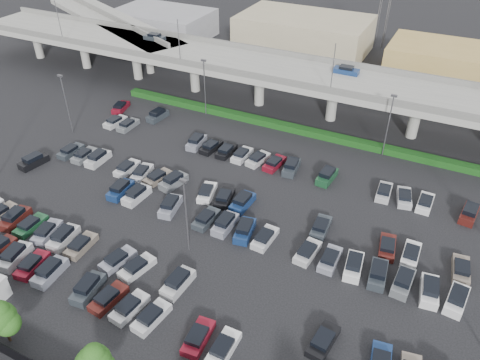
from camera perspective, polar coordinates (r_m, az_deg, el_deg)
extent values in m
plane|color=black|center=(62.17, -2.36, -3.96)|extent=(280.00, 280.00, 0.00)
cube|color=gray|center=(84.11, 8.16, 12.41)|extent=(150.00, 13.00, 1.10)
cube|color=slate|center=(78.24, 6.66, 11.59)|extent=(150.00, 0.50, 1.00)
cube|color=slate|center=(89.31, 9.61, 14.35)|extent=(150.00, 0.50, 1.00)
cylinder|color=gray|center=(121.04, -23.48, 15.04)|extent=(1.80, 1.80, 6.70)
cube|color=slate|center=(120.15, -23.83, 16.44)|extent=(2.60, 9.75, 0.50)
cylinder|color=gray|center=(111.19, -18.43, 14.51)|extent=(1.80, 1.80, 6.70)
cube|color=slate|center=(110.22, -18.74, 16.03)|extent=(2.60, 9.75, 0.50)
cylinder|color=gray|center=(102.30, -12.49, 13.74)|extent=(1.80, 1.80, 6.70)
cube|color=slate|center=(101.24, -12.71, 15.39)|extent=(2.60, 9.75, 0.50)
cylinder|color=gray|center=(94.66, -5.56, 12.65)|extent=(1.80, 1.80, 6.70)
cube|color=slate|center=(93.52, -5.67, 14.43)|extent=(2.60, 9.75, 0.50)
cylinder|color=gray|center=(88.58, 2.37, 11.17)|extent=(1.80, 1.80, 6.70)
cube|color=slate|center=(87.36, 2.42, 13.06)|extent=(2.60, 9.75, 0.50)
cylinder|color=gray|center=(84.41, 11.17, 9.27)|extent=(1.80, 1.80, 6.70)
cube|color=slate|center=(83.13, 11.42, 11.23)|extent=(2.60, 9.75, 0.50)
cylinder|color=gray|center=(82.44, 20.52, 6.99)|extent=(1.80, 1.80, 6.70)
cube|color=slate|center=(81.13, 20.97, 8.95)|extent=(2.60, 9.75, 0.50)
cube|color=#2E353B|center=(101.20, -10.38, 16.68)|extent=(4.40, 1.82, 0.82)
cube|color=black|center=(101.01, -10.42, 17.02)|extent=(2.30, 1.60, 0.50)
cube|color=navy|center=(84.97, 12.81, 12.83)|extent=(4.40, 1.82, 0.82)
cube|color=black|center=(84.74, 12.87, 13.23)|extent=(2.30, 1.60, 0.50)
cylinder|color=#525257|center=(103.99, -21.19, 17.57)|extent=(0.14, 0.14, 8.00)
cylinder|color=#525257|center=(86.42, -7.45, 16.31)|extent=(0.14, 0.14, 8.00)
cylinder|color=#525257|center=(75.43, 11.25, 13.14)|extent=(0.14, 0.14, 8.00)
cube|color=gray|center=(118.33, -15.50, 18.20)|extent=(50.93, 30.13, 1.10)
cube|color=slate|center=(118.06, -15.58, 18.68)|extent=(47.34, 22.43, 1.00)
cylinder|color=gray|center=(136.40, -18.85, 18.05)|extent=(1.60, 1.60, 6.70)
cylinder|color=gray|center=(125.62, -16.65, 17.08)|extent=(1.60, 1.60, 6.70)
cylinder|color=gray|center=(115.08, -14.07, 15.89)|extent=(1.60, 1.60, 6.70)
cylinder|color=gray|center=(104.86, -11.03, 14.44)|extent=(1.60, 1.60, 6.70)
cube|color=#113710|center=(80.97, 6.10, 6.37)|extent=(66.00, 1.60, 1.10)
cylinder|color=#332316|center=(52.54, -26.48, -16.47)|extent=(0.26, 0.26, 1.96)
sphere|color=#205115|center=(50.84, -27.19, -14.74)|extent=(3.04, 3.04, 3.04)
sphere|color=#205115|center=(50.80, -26.42, -15.42)|extent=(2.39, 2.39, 2.39)
sphere|color=#205115|center=(43.96, -17.42, -19.67)|extent=(2.08, 2.08, 2.08)
cube|color=silver|center=(61.03, -25.75, -8.45)|extent=(2.50, 4.64, 1.05)
cube|color=black|center=(60.51, -25.95, -7.88)|extent=(2.00, 2.82, 0.65)
cube|color=maroon|center=(59.29, -23.97, -9.48)|extent=(2.44, 4.62, 0.82)
cube|color=black|center=(58.80, -24.26, -9.15)|extent=(1.92, 2.51, 0.50)
cube|color=gray|center=(57.47, -22.13, -10.39)|extent=(2.16, 4.53, 1.05)
cube|color=black|center=(56.93, -22.31, -9.81)|extent=(1.80, 2.72, 0.65)
cube|color=#2E353B|center=(54.25, -18.01, -12.53)|extent=(2.32, 4.58, 1.05)
cube|color=black|center=(53.67, -18.17, -11.93)|extent=(1.89, 2.77, 0.65)
cube|color=#4B1714|center=(52.86, -15.71, -13.75)|extent=(2.25, 4.56, 0.82)
cube|color=black|center=(52.31, -15.96, -13.43)|extent=(1.82, 2.45, 0.50)
cube|color=silver|center=(51.50, -13.29, -14.93)|extent=(2.31, 4.58, 0.82)
cube|color=black|center=(50.93, -13.53, -14.61)|extent=(1.85, 2.47, 0.50)
cube|color=silver|center=(50.25, -10.72, -16.13)|extent=(2.32, 4.58, 0.82)
cube|color=black|center=(49.67, -10.94, -15.83)|extent=(1.86, 2.47, 0.50)
cube|color=maroon|center=(48.12, -5.10, -18.62)|extent=(2.19, 4.54, 0.82)
cube|color=black|center=(47.52, -5.27, -18.34)|extent=(1.79, 2.43, 0.50)
cube|color=white|center=(47.26, -2.05, -19.87)|extent=(1.82, 4.40, 0.82)
cube|color=black|center=(46.65, -2.19, -19.60)|extent=(1.60, 2.30, 0.50)
cube|color=slate|center=(68.84, -27.19, -3.66)|extent=(2.15, 4.53, 0.82)
cube|color=#4B1714|center=(66.84, -25.73, -4.29)|extent=(2.36, 4.59, 1.05)
cube|color=black|center=(66.37, -25.90, -3.74)|extent=(1.92, 2.78, 0.65)
cube|color=#1A4A2A|center=(65.02, -24.12, -5.12)|extent=(1.88, 4.42, 0.82)
cube|color=black|center=(64.56, -24.38, -4.78)|extent=(1.63, 2.32, 0.50)
cube|color=gray|center=(63.20, -22.45, -5.90)|extent=(2.62, 4.67, 0.82)
cube|color=black|center=(62.73, -22.70, -5.56)|extent=(2.01, 2.56, 0.50)
cube|color=silver|center=(61.38, -20.69, -6.65)|extent=(2.28, 4.57, 1.05)
cube|color=black|center=(60.87, -20.85, -6.06)|extent=(1.87, 2.76, 0.65)
cube|color=slate|center=(59.78, -18.78, -7.59)|extent=(2.06, 4.49, 0.82)
cube|color=black|center=(59.28, -19.02, -7.25)|extent=(1.72, 2.38, 0.50)
cube|color=gray|center=(56.69, -14.66, -9.44)|extent=(2.64, 4.67, 0.82)
cube|color=black|center=(56.16, -14.88, -9.10)|extent=(2.02, 2.57, 0.50)
cube|color=silver|center=(55.28, -12.41, -10.42)|extent=(2.69, 4.68, 0.82)
cube|color=black|center=(54.74, -12.62, -10.08)|extent=(2.04, 2.58, 0.50)
cube|color=silver|center=(52.70, -7.54, -12.38)|extent=(2.03, 4.48, 1.05)
cube|color=black|center=(52.11, -7.61, -11.77)|extent=(1.73, 2.67, 0.65)
cube|color=black|center=(48.38, 10.09, -18.81)|extent=(2.34, 4.59, 0.82)
cube|color=black|center=(47.76, 10.09, -18.53)|extent=(1.87, 2.48, 0.50)
cube|color=black|center=(77.81, -23.84, 2.02)|extent=(2.50, 4.63, 1.05)
cube|color=black|center=(77.41, -23.99, 2.53)|extent=(2.00, 2.82, 0.65)
cube|color=navy|center=(67.23, -14.35, -1.24)|extent=(2.11, 4.51, 1.05)
cube|color=black|center=(66.76, -14.45, -0.67)|extent=(1.77, 2.70, 0.65)
cube|color=silver|center=(65.70, -12.48, -1.88)|extent=(2.07, 4.50, 1.05)
cube|color=black|center=(65.22, -12.57, -1.30)|extent=(1.75, 2.69, 0.65)
cube|color=gray|center=(62.90, -8.48, -3.24)|extent=(2.59, 4.66, 1.05)
cube|color=black|center=(62.40, -8.55, -2.65)|extent=(2.05, 2.85, 0.65)
cube|color=#2E353B|center=(60.54, -4.12, -4.79)|extent=(2.04, 4.49, 0.82)
cube|color=black|center=(60.01, -4.24, -4.43)|extent=(1.72, 2.38, 0.50)
cube|color=gray|center=(59.41, -1.81, -5.46)|extent=(1.87, 4.42, 1.05)
cube|color=black|center=(58.88, -1.83, -4.86)|extent=(1.63, 2.62, 0.65)
cube|color=navy|center=(58.46, 0.58, -6.24)|extent=(2.52, 4.64, 1.05)
cube|color=black|center=(57.92, 0.59, -5.63)|extent=(2.01, 2.83, 0.65)
cube|color=silver|center=(57.70, 3.06, -7.12)|extent=(2.08, 4.50, 0.82)
cube|color=black|center=(57.14, 3.00, -6.77)|extent=(1.74, 2.39, 0.50)
cube|color=silver|center=(56.40, 8.23, -8.72)|extent=(2.27, 4.57, 0.82)
cube|color=black|center=(55.83, 8.22, -8.38)|extent=(1.83, 2.45, 0.50)
cube|color=gray|center=(55.94, 10.92, -9.52)|extent=(1.85, 4.41, 0.82)
cube|color=black|center=(55.36, 10.93, -9.19)|extent=(1.62, 2.31, 0.50)
cube|color=white|center=(55.53, 13.67, -10.22)|extent=(2.31, 4.58, 1.05)
cube|color=black|center=(54.96, 13.78, -9.62)|extent=(1.89, 2.77, 0.65)
cube|color=#2E353B|center=(55.34, 16.44, -11.00)|extent=(2.25, 4.56, 1.05)
cube|color=black|center=(54.77, 16.58, -10.40)|extent=(1.85, 2.75, 0.65)
cube|color=slate|center=(55.28, 19.24, -11.75)|extent=(2.07, 4.50, 1.05)
cube|color=black|center=(54.71, 19.41, -11.15)|extent=(1.75, 2.69, 0.65)
cube|color=white|center=(55.36, 22.06, -12.47)|extent=(2.33, 4.58, 1.05)
cube|color=black|center=(54.79, 22.25, -11.88)|extent=(1.90, 2.77, 0.65)
cube|color=white|center=(55.58, 24.88, -13.16)|extent=(2.34, 4.59, 1.05)
cube|color=black|center=(55.01, 25.09, -12.58)|extent=(1.90, 2.77, 0.65)
cube|color=#2E353B|center=(78.68, -19.91, 3.29)|extent=(1.93, 4.44, 0.82)
cube|color=black|center=(78.26, -20.10, 3.61)|extent=(1.66, 2.34, 0.50)
cube|color=slate|center=(76.89, -18.44, 2.84)|extent=(1.92, 4.44, 0.82)
cube|color=black|center=(76.46, -18.62, 3.17)|extent=(1.65, 2.33, 0.50)
cube|color=silver|center=(75.10, -16.91, 2.45)|extent=(1.93, 4.44, 1.05)
cube|color=black|center=(74.69, -17.01, 2.98)|extent=(1.66, 2.64, 0.65)
cube|color=silver|center=(71.89, -13.60, 1.37)|extent=(1.84, 4.41, 0.82)
cube|color=black|center=(71.43, -13.76, 1.71)|extent=(1.61, 2.31, 0.50)
cube|color=silver|center=(70.36, -11.84, 0.83)|extent=(2.54, 4.65, 0.82)
cube|color=black|center=(69.89, -11.99, 1.17)|extent=(1.97, 2.54, 0.50)
cube|color=slate|center=(68.90, -10.00, 0.26)|extent=(2.69, 4.68, 0.82)
cube|color=black|center=(68.42, -10.15, 0.61)|extent=(2.04, 2.58, 0.50)
cube|color=slate|center=(67.46, -8.10, -0.25)|extent=(2.68, 4.68, 1.05)
cube|color=black|center=(66.99, -8.16, 0.33)|extent=(2.10, 2.87, 0.65)
cube|color=white|center=(65.03, -4.04, -1.57)|extent=(2.83, 4.71, 0.82)
cube|color=black|center=(64.53, -4.15, -1.22)|extent=(2.11, 2.62, 0.50)
cube|color=black|center=(63.93, -1.90, -2.23)|extent=(2.60, 4.66, 0.82)
cube|color=black|center=(63.41, -1.99, -1.87)|extent=(2.00, 2.56, 0.50)
cube|color=navy|center=(62.86, 0.32, -2.82)|extent=(2.04, 4.49, 1.05)
cube|color=black|center=(62.36, 0.32, -2.22)|extent=(1.73, 2.68, 0.65)
cube|color=#2E353B|center=(60.02, 9.84, -5.72)|extent=(2.03, 4.48, 0.82)
cube|color=black|center=(59.46, 9.84, -5.38)|extent=(1.71, 2.37, 0.50)
cube|color=#4B1714|center=(59.10, 17.49, -7.86)|extent=(2.41, 4.61, 0.82)
cube|color=black|center=(58.54, 17.56, -7.53)|extent=(1.90, 2.50, 0.50)
cube|color=white|center=(59.05, 20.09, -8.56)|extent=(1.83, 4.40, 0.82)
cube|color=black|center=(58.48, 20.18, -8.23)|extent=(1.61, 2.30, 0.50)
cube|color=slate|center=(59.32, 25.31, -9.88)|extent=(2.25, 4.56, 0.82)
cube|color=black|center=(58.76, 25.45, -9.57)|extent=(1.82, 2.45, 0.50)
cube|color=silver|center=(85.41, -14.94, 6.83)|extent=(2.22, 4.55, 0.82)
cube|color=black|center=(85.00, -15.09, 7.15)|extent=(1.81, 2.44, 0.50)
cube|color=slate|center=(83.76, -13.48, 6.48)|extent=(1.87, 4.42, 0.82)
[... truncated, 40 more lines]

